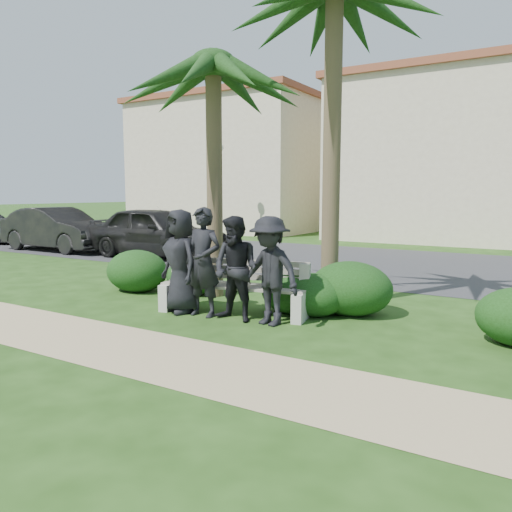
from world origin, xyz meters
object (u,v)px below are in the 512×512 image
at_px(man_b, 203,262).
at_px(man_c, 236,269).
at_px(palm_left, 213,67).
at_px(park_bench, 234,291).
at_px(man_a, 181,261).
at_px(street_lamp, 220,174).
at_px(car_b, 58,229).
at_px(car_a, 156,232).
at_px(man_d, 270,271).

height_order(man_b, man_c, man_b).
bearing_deg(palm_left, park_bench, -42.72).
height_order(man_a, man_b, man_b).
bearing_deg(man_b, street_lamp, 122.30).
xyz_separation_m(street_lamp, man_b, (7.99, -11.80, -2.00)).
height_order(man_b, car_b, man_b).
relative_size(man_b, car_a, 0.38).
relative_size(street_lamp, man_c, 2.46).
height_order(man_c, car_a, man_c).
distance_m(man_a, car_a, 7.81).
distance_m(street_lamp, man_b, 14.39).
bearing_deg(man_a, car_b, 172.72).
relative_size(park_bench, man_a, 1.50).
bearing_deg(park_bench, man_c, -63.34).
relative_size(street_lamp, car_a, 0.87).
height_order(car_a, car_b, car_a).
height_order(palm_left, car_b, palm_left).
distance_m(man_b, car_a, 8.19).
distance_m(man_b, man_c, 0.67).
height_order(man_b, man_d, man_b).
bearing_deg(park_bench, man_b, -145.31).
bearing_deg(man_b, man_c, -1.08).
relative_size(street_lamp, park_bench, 1.56).
bearing_deg(street_lamp, park_bench, -53.79).
bearing_deg(park_bench, street_lamp, 115.08).
xyz_separation_m(palm_left, car_b, (-9.69, 3.59, -3.77)).
distance_m(palm_left, car_a, 7.58).
bearing_deg(park_bench, car_a, 130.57).
bearing_deg(man_c, man_d, 11.18).
relative_size(man_a, car_a, 0.37).
xyz_separation_m(man_a, car_b, (-10.00, 5.07, -0.13)).
bearing_deg(man_b, car_b, 152.40).
bearing_deg(street_lamp, man_d, -51.72).
xyz_separation_m(man_c, car_b, (-11.18, 5.08, -0.09)).
xyz_separation_m(street_lamp, palm_left, (7.16, -10.31, 1.61)).
xyz_separation_m(park_bench, car_a, (-6.46, 5.10, 0.42)).
height_order(street_lamp, park_bench, street_lamp).
bearing_deg(man_a, palm_left, 121.65).
bearing_deg(man_d, palm_left, 155.93).
bearing_deg(car_b, man_d, -113.30).
bearing_deg(car_a, man_c, -129.70).
relative_size(man_c, man_d, 1.00).
bearing_deg(man_a, man_c, 19.24).
distance_m(park_bench, man_c, 0.66).
bearing_deg(man_b, man_a, 176.47).
xyz_separation_m(park_bench, man_c, (0.29, -0.38, 0.46)).
bearing_deg(palm_left, man_b, -61.02).
distance_m(street_lamp, man_c, 14.77).
bearing_deg(man_d, car_b, 166.88).
height_order(man_a, man_d, man_a).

